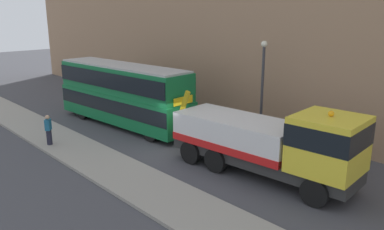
{
  "coord_description": "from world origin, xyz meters",
  "views": [
    {
      "loc": [
        15.35,
        -13.37,
        7.52
      ],
      "look_at": [
        0.55,
        0.54,
        2.0
      ],
      "focal_mm": 36.5,
      "sensor_mm": 36.0,
      "label": 1
    }
  ],
  "objects_px": {
    "recovery_tow_truck": "(269,141)",
    "street_lamp": "(262,83)",
    "pedestrian_onlooker": "(49,130)",
    "double_decker_bus": "(123,92)"
  },
  "relations": [
    {
      "from": "double_decker_bus",
      "to": "recovery_tow_truck",
      "type": "bearing_deg",
      "value": -4.14
    },
    {
      "from": "double_decker_bus",
      "to": "pedestrian_onlooker",
      "type": "height_order",
      "value": "double_decker_bus"
    },
    {
      "from": "street_lamp",
      "to": "pedestrian_onlooker",
      "type": "bearing_deg",
      "value": -127.7
    },
    {
      "from": "pedestrian_onlooker",
      "to": "street_lamp",
      "type": "xyz_separation_m",
      "value": [
        7.4,
        9.58,
        2.49
      ]
    },
    {
      "from": "double_decker_bus",
      "to": "street_lamp",
      "type": "height_order",
      "value": "street_lamp"
    },
    {
      "from": "double_decker_bus",
      "to": "street_lamp",
      "type": "xyz_separation_m",
      "value": [
        8.22,
        4.06,
        1.24
      ]
    },
    {
      "from": "recovery_tow_truck",
      "to": "street_lamp",
      "type": "height_order",
      "value": "street_lamp"
    },
    {
      "from": "recovery_tow_truck",
      "to": "street_lamp",
      "type": "xyz_separation_m",
      "value": [
        -3.49,
        4.02,
        1.71
      ]
    },
    {
      "from": "pedestrian_onlooker",
      "to": "street_lamp",
      "type": "height_order",
      "value": "street_lamp"
    },
    {
      "from": "street_lamp",
      "to": "recovery_tow_truck",
      "type": "bearing_deg",
      "value": -49.08
    }
  ]
}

